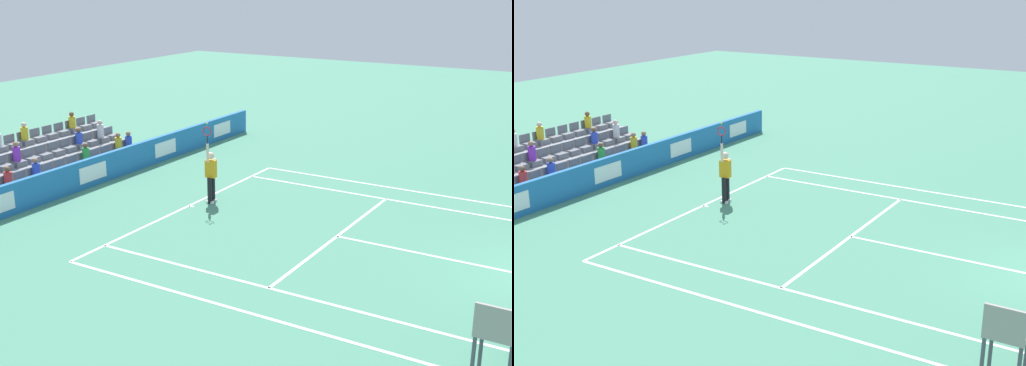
# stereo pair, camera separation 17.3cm
# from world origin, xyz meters

# --- Properties ---
(line_baseline) EXTENTS (10.97, 0.10, 0.01)m
(line_baseline) POSITION_xyz_m (0.00, -11.89, 0.00)
(line_baseline) COLOR white
(line_baseline) RESTS_ON ground
(line_service) EXTENTS (8.23, 0.10, 0.01)m
(line_service) POSITION_xyz_m (0.00, -6.40, 0.00)
(line_service) COLOR white
(line_service) RESTS_ON ground
(line_centre_service) EXTENTS (0.10, 6.40, 0.01)m
(line_centre_service) POSITION_xyz_m (0.00, -3.20, 0.00)
(line_centre_service) COLOR white
(line_centre_service) RESTS_ON ground
(line_singles_sideline_left) EXTENTS (0.10, 11.89, 0.01)m
(line_singles_sideline_left) POSITION_xyz_m (4.12, -5.95, 0.00)
(line_singles_sideline_left) COLOR white
(line_singles_sideline_left) RESTS_ON ground
(line_singles_sideline_right) EXTENTS (0.10, 11.89, 0.01)m
(line_singles_sideline_right) POSITION_xyz_m (-4.12, -5.95, 0.00)
(line_singles_sideline_right) COLOR white
(line_singles_sideline_right) RESTS_ON ground
(line_doubles_sideline_left) EXTENTS (0.10, 11.89, 0.01)m
(line_doubles_sideline_left) POSITION_xyz_m (5.49, -5.95, 0.00)
(line_doubles_sideline_left) COLOR white
(line_doubles_sideline_left) RESTS_ON ground
(line_doubles_sideline_right) EXTENTS (0.10, 11.89, 0.01)m
(line_doubles_sideline_right) POSITION_xyz_m (-5.49, -5.95, 0.00)
(line_doubles_sideline_right) COLOR white
(line_doubles_sideline_right) RESTS_ON ground
(line_centre_mark) EXTENTS (0.10, 0.20, 0.01)m
(line_centre_mark) POSITION_xyz_m (0.00, -11.79, 0.00)
(line_centre_mark) COLOR white
(line_centre_mark) RESTS_ON ground
(sponsor_barrier) EXTENTS (21.50, 0.22, 1.06)m
(sponsor_barrier) POSITION_xyz_m (0.00, -16.34, 0.53)
(sponsor_barrier) COLOR #1E66AD
(sponsor_barrier) RESTS_ON ground
(tennis_player) EXTENTS (0.53, 0.39, 2.85)m
(tennis_player) POSITION_xyz_m (-0.71, -11.45, 0.99)
(tennis_player) COLOR black
(tennis_player) RESTS_ON ground
(umpire_chair) EXTENTS (0.70, 0.70, 2.34)m
(umpire_chair) POSITION_xyz_m (6.76, -0.47, 1.52)
(umpire_chair) COLOR #474C54
(umpire_chair) RESTS_ON ground
(stadium_stand) EXTENTS (7.44, 2.85, 2.14)m
(stadium_stand) POSITION_xyz_m (-0.01, -18.64, 0.55)
(stadium_stand) COLOR gray
(stadium_stand) RESTS_ON ground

